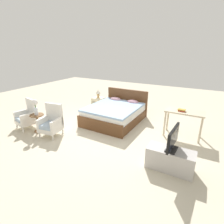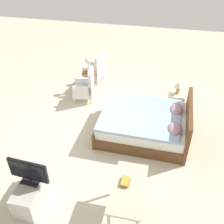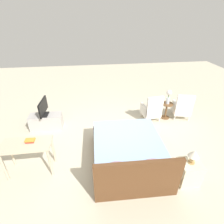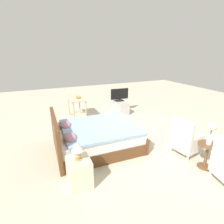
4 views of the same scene
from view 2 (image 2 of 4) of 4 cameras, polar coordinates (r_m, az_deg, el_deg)
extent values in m
plane|color=beige|center=(6.28, -2.07, -4.91)|extent=(16.00, 16.00, 0.00)
cube|color=brown|center=(6.25, 6.75, -3.68)|extent=(1.65, 2.06, 0.28)
cube|color=white|center=(6.09, 6.92, -1.81)|extent=(1.58, 1.97, 0.24)
cube|color=#93B2D6|center=(6.01, 6.26, -0.58)|extent=(1.63, 1.81, 0.06)
cube|color=brown|center=(6.05, 16.07, -2.50)|extent=(1.63, 0.12, 0.96)
cube|color=brown|center=(6.36, -1.96, -1.95)|extent=(1.63, 0.10, 0.40)
ellipsoid|color=#B28499|center=(6.26, 13.90, 0.63)|extent=(0.45, 0.29, 0.14)
ellipsoid|color=#B28499|center=(5.69, 13.60, -3.49)|extent=(0.45, 0.29, 0.14)
cylinder|color=white|center=(8.66, -4.53, 8.33)|extent=(0.04, 0.04, 0.16)
cylinder|color=white|center=(8.32, -6.07, 6.95)|extent=(0.04, 0.04, 0.16)
cylinder|color=white|center=(8.47, -1.78, 7.73)|extent=(0.04, 0.04, 0.16)
cylinder|color=white|center=(8.11, -3.24, 6.30)|extent=(0.04, 0.04, 0.16)
cube|color=white|center=(8.32, -3.95, 8.19)|extent=(0.65, 0.65, 0.12)
cube|color=#A3B7CC|center=(8.27, -3.98, 8.86)|extent=(0.59, 0.59, 0.10)
cube|color=white|center=(8.05, -2.60, 10.26)|extent=(0.54, 0.20, 0.64)
cube|color=white|center=(8.41, -3.23, 10.02)|extent=(0.18, 0.52, 0.26)
cube|color=white|center=(8.05, -4.81, 8.66)|extent=(0.18, 0.52, 0.26)
cylinder|color=white|center=(7.73, -7.54, 4.37)|extent=(0.04, 0.04, 0.16)
cylinder|color=white|center=(7.35, -8.16, 2.46)|extent=(0.04, 0.04, 0.16)
cylinder|color=white|center=(7.66, -4.15, 4.27)|extent=(0.04, 0.04, 0.16)
cylinder|color=white|center=(7.28, -4.61, 2.34)|extent=(0.04, 0.04, 0.16)
cube|color=white|center=(7.43, -6.19, 4.29)|extent=(0.61, 0.61, 0.12)
cube|color=#A3B7CC|center=(7.37, -6.24, 5.02)|extent=(0.56, 0.56, 0.10)
cube|color=white|center=(7.20, -4.56, 6.80)|extent=(0.55, 0.16, 0.64)
cube|color=white|center=(7.53, -6.00, 6.47)|extent=(0.14, 0.52, 0.26)
cube|color=white|center=(7.13, -6.58, 4.58)|extent=(0.14, 0.52, 0.26)
cylinder|color=brown|center=(7.97, -4.89, 5.06)|extent=(0.28, 0.28, 0.03)
cylinder|color=brown|center=(7.84, -4.99, 6.70)|extent=(0.06, 0.06, 0.50)
cylinder|color=brown|center=(7.71, -5.09, 8.39)|extent=(0.40, 0.40, 0.02)
cylinder|color=silver|center=(7.65, -5.14, 9.20)|extent=(0.11, 0.11, 0.22)
cylinder|color=#477538|center=(7.58, -5.20, 10.28)|extent=(0.02, 0.02, 0.10)
sphere|color=silver|center=(7.53, -5.25, 11.11)|extent=(0.17, 0.17, 0.17)
cube|color=beige|center=(7.10, 13.72, 2.19)|extent=(0.44, 0.40, 0.54)
cube|color=#B3AB8E|center=(7.04, 12.19, 3.12)|extent=(0.37, 0.01, 0.09)
cylinder|color=tan|center=(6.95, 14.05, 4.08)|extent=(0.13, 0.13, 0.02)
ellipsoid|color=tan|center=(6.91, 14.15, 4.71)|extent=(0.11, 0.11, 0.16)
cone|color=silver|center=(6.83, 14.34, 5.81)|extent=(0.22, 0.22, 0.15)
cube|color=#B7B2AD|center=(5.09, -16.69, -15.95)|extent=(0.96, 0.40, 0.47)
cube|color=black|center=(4.90, -17.20, -14.16)|extent=(0.22, 0.33, 0.03)
cylinder|color=black|center=(4.87, -17.29, -13.85)|extent=(0.04, 0.04, 0.05)
cube|color=black|center=(4.70, -17.80, -12.04)|extent=(0.09, 0.71, 0.41)
cube|color=black|center=(4.69, -17.96, -12.25)|extent=(0.05, 0.66, 0.37)
cylinder|color=beige|center=(4.88, 1.85, -14.33)|extent=(0.05, 0.05, 0.74)
cylinder|color=beige|center=(4.85, 6.90, -15.05)|extent=(0.05, 0.05, 0.74)
cube|color=beige|center=(4.27, 3.61, -16.25)|extent=(1.04, 0.52, 0.04)
cube|color=#AD2823|center=(4.29, 2.89, -15.00)|extent=(0.18, 0.14, 0.02)
cube|color=#B79333|center=(4.27, 2.91, -14.76)|extent=(0.21, 0.13, 0.03)
camera|label=1|loc=(5.96, -52.44, 5.17)|focal=28.00mm
camera|label=3|loc=(4.96, 47.37, 14.34)|focal=28.00mm
camera|label=4|loc=(8.80, 19.66, 22.60)|focal=28.00mm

